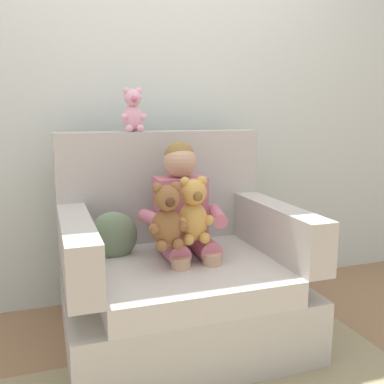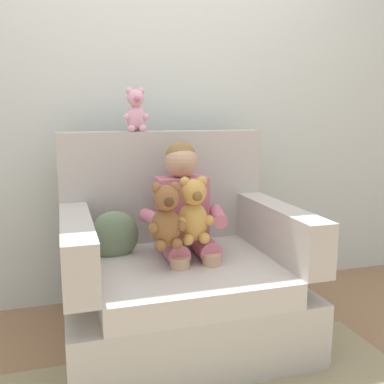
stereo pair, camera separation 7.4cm
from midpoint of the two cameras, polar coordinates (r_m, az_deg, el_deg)
name	(u,v)px [view 1 (the left image)]	position (r m, az deg, el deg)	size (l,w,h in m)	color
ground_plane	(182,341)	(2.39, -2.29, -18.81)	(8.00, 8.00, 0.00)	#936D4C
back_wall	(147,90)	(2.77, -6.72, 13.06)	(6.00, 0.10, 2.60)	silver
armchair	(178,276)	(2.30, -2.72, -10.94)	(1.15, 0.93, 1.06)	#BCB7AD
seated_child	(184,214)	(2.23, -2.00, -2.96)	(0.45, 0.39, 0.82)	#C66B7F
plush_honey	(194,212)	(2.09, -0.81, -2.59)	(0.19, 0.15, 0.32)	gold
plush_brown	(167,218)	(2.00, -4.35, -3.36)	(0.18, 0.15, 0.31)	brown
plush_pink_on_backrest	(133,111)	(2.43, -8.58, 10.39)	(0.14, 0.11, 0.24)	#EAA8BC
throw_pillow	(112,237)	(2.28, -11.28, -5.75)	(0.26, 0.12, 0.26)	slate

